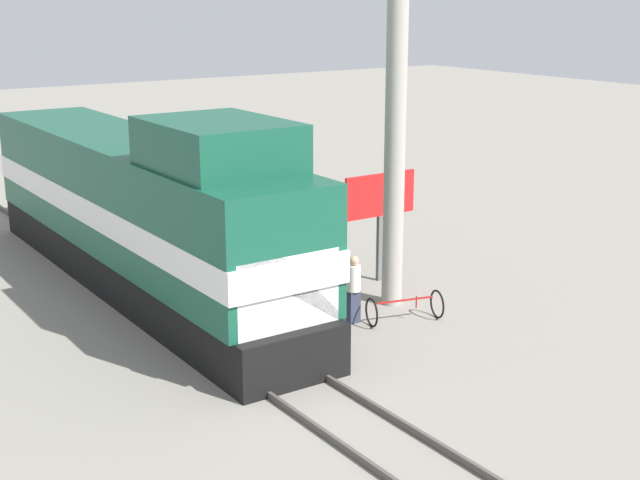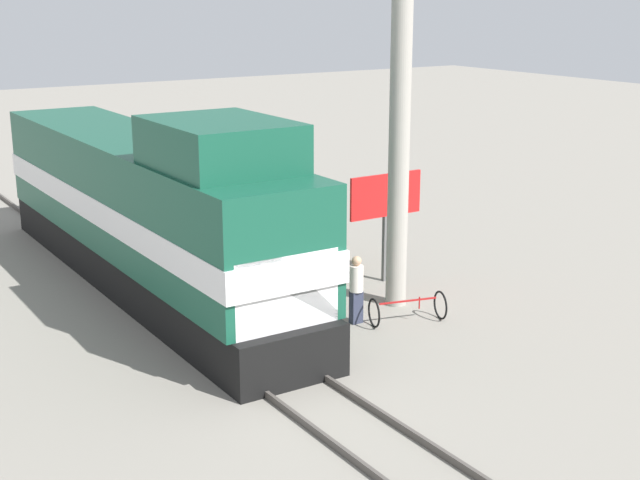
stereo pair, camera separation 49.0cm
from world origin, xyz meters
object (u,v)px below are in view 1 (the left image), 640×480
locomotive (143,212)px  bicycle (405,308)px  utility_pole (396,102)px  person_bystander (354,287)px  billboard_sign (380,201)px  vendor_umbrella (286,202)px

locomotive → bicycle: locomotive is taller
utility_pole → person_bystander: utility_pole is taller
locomotive → billboard_sign: size_ratio=5.28×
person_bystander → bicycle: size_ratio=0.88×
utility_pole → person_bystander: (-1.68, -0.59, -4.35)m
billboard_sign → person_bystander: billboard_sign is taller
locomotive → bicycle: size_ratio=8.32×
vendor_umbrella → person_bystander: bearing=-101.5°
vendor_umbrella → billboard_sign: billboard_sign is taller
locomotive → utility_pole: 7.38m
bicycle → utility_pole: bearing=-11.3°
billboard_sign → bicycle: bearing=-116.8°
billboard_sign → locomotive: bearing=154.2°
vendor_umbrella → billboard_sign: bearing=-53.8°
utility_pole → billboard_sign: utility_pole is taller
locomotive → billboard_sign: 6.49m
utility_pole → locomotive: bearing=137.2°
billboard_sign → person_bystander: (-2.60, -2.33, -1.39)m
locomotive → vendor_umbrella: size_ratio=7.14×
locomotive → person_bystander: (3.24, -5.16, -1.29)m
locomotive → billboard_sign: bearing=-25.8°
utility_pole → person_bystander: size_ratio=6.09×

